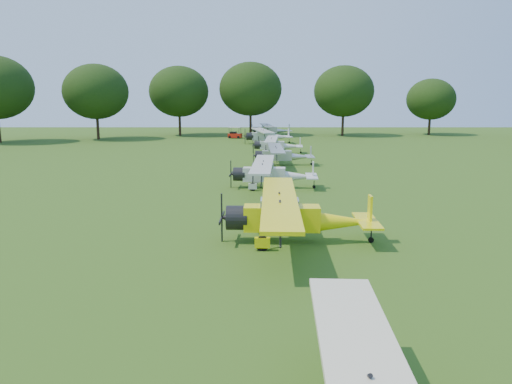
{
  "coord_description": "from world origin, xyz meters",
  "views": [
    {
      "loc": [
        -1.06,
        -33.04,
        7.09
      ],
      "look_at": [
        -1.09,
        -3.79,
        1.4
      ],
      "focal_mm": 35.0,
      "sensor_mm": 36.0,
      "label": 1
    }
  ],
  "objects_px": {
    "aircraft_7": "(270,129)",
    "golf_cart": "(235,134)",
    "aircraft_2": "(294,214)",
    "aircraft_3": "(271,172)",
    "aircraft_5": "(276,144)",
    "aircraft_6": "(266,135)",
    "aircraft_4": "(281,154)"
  },
  "relations": [
    {
      "from": "aircraft_5",
      "to": "golf_cart",
      "type": "relative_size",
      "value": 4.09
    },
    {
      "from": "aircraft_4",
      "to": "aircraft_6",
      "type": "distance_m",
      "value": 23.35
    },
    {
      "from": "aircraft_4",
      "to": "golf_cart",
      "type": "xyz_separation_m",
      "value": [
        -6.21,
        32.71,
        -0.53
      ]
    },
    {
      "from": "aircraft_7",
      "to": "golf_cart",
      "type": "distance_m",
      "value": 7.22
    },
    {
      "from": "aircraft_2",
      "to": "aircraft_3",
      "type": "relative_size",
      "value": 1.13
    },
    {
      "from": "aircraft_6",
      "to": "golf_cart",
      "type": "height_order",
      "value": "aircraft_6"
    },
    {
      "from": "aircraft_2",
      "to": "aircraft_4",
      "type": "distance_m",
      "value": 27.46
    },
    {
      "from": "aircraft_2",
      "to": "aircraft_6",
      "type": "relative_size",
      "value": 1.08
    },
    {
      "from": "aircraft_6",
      "to": "golf_cart",
      "type": "xyz_separation_m",
      "value": [
        -5.13,
        9.39,
        -0.67
      ]
    },
    {
      "from": "aircraft_7",
      "to": "aircraft_5",
      "type": "bearing_deg",
      "value": -94.96
    },
    {
      "from": "aircraft_4",
      "to": "aircraft_7",
      "type": "distance_m",
      "value": 36.58
    },
    {
      "from": "aircraft_6",
      "to": "aircraft_7",
      "type": "relative_size",
      "value": 1.01
    },
    {
      "from": "aircraft_3",
      "to": "aircraft_6",
      "type": "xyz_separation_m",
      "value": [
        0.38,
        36.26,
        0.05
      ]
    },
    {
      "from": "aircraft_4",
      "to": "aircraft_3",
      "type": "bearing_deg",
      "value": -96.84
    },
    {
      "from": "aircraft_7",
      "to": "aircraft_4",
      "type": "bearing_deg",
      "value": -94.73
    },
    {
      "from": "aircraft_5",
      "to": "golf_cart",
      "type": "distance_m",
      "value": 22.68
    },
    {
      "from": "aircraft_3",
      "to": "aircraft_4",
      "type": "relative_size",
      "value": 1.08
    },
    {
      "from": "aircraft_3",
      "to": "aircraft_5",
      "type": "relative_size",
      "value": 1.08
    },
    {
      "from": "golf_cart",
      "to": "aircraft_2",
      "type": "bearing_deg",
      "value": -70.36
    },
    {
      "from": "aircraft_4",
      "to": "aircraft_5",
      "type": "bearing_deg",
      "value": 90.36
    },
    {
      "from": "aircraft_6",
      "to": "aircraft_3",
      "type": "bearing_deg",
      "value": -100.13
    },
    {
      "from": "aircraft_4",
      "to": "aircraft_5",
      "type": "height_order",
      "value": "aircraft_4"
    },
    {
      "from": "aircraft_7",
      "to": "golf_cart",
      "type": "height_order",
      "value": "aircraft_7"
    },
    {
      "from": "aircraft_6",
      "to": "golf_cart",
      "type": "bearing_deg",
      "value": 109.14
    },
    {
      "from": "aircraft_3",
      "to": "aircraft_7",
      "type": "relative_size",
      "value": 0.97
    },
    {
      "from": "aircraft_3",
      "to": "golf_cart",
      "type": "height_order",
      "value": "aircraft_3"
    },
    {
      "from": "aircraft_4",
      "to": "aircraft_2",
      "type": "bearing_deg",
      "value": -91.98
    },
    {
      "from": "aircraft_3",
      "to": "aircraft_4",
      "type": "bearing_deg",
      "value": 86.97
    },
    {
      "from": "aircraft_3",
      "to": "aircraft_2",
      "type": "bearing_deg",
      "value": -83.82
    },
    {
      "from": "golf_cart",
      "to": "aircraft_3",
      "type": "bearing_deg",
      "value": -69.6
    },
    {
      "from": "aircraft_4",
      "to": "golf_cart",
      "type": "distance_m",
      "value": 33.3
    },
    {
      "from": "aircraft_3",
      "to": "aircraft_6",
      "type": "distance_m",
      "value": 36.27
    }
  ]
}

